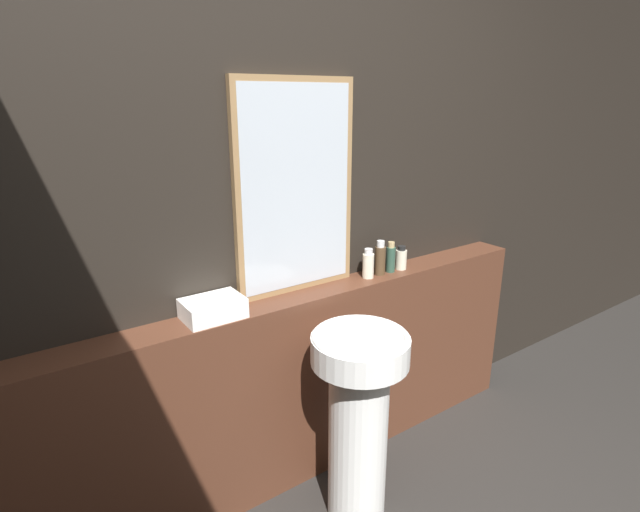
{
  "coord_description": "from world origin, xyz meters",
  "views": [
    {
      "loc": [
        -1.13,
        -0.1,
        1.71
      ],
      "look_at": [
        -0.02,
        1.48,
        1.09
      ],
      "focal_mm": 28.0,
      "sensor_mm": 36.0,
      "label": 1
    }
  ],
  "objects_px": {
    "shampoo_bottle": "(368,264)",
    "mirror": "(296,189)",
    "pedestal_sink": "(358,412)",
    "towel_stack": "(213,308)",
    "conditioner_bottle": "(380,259)",
    "lotion_bottle": "(391,258)",
    "body_wash_bottle": "(401,258)"
  },
  "relations": [
    {
      "from": "lotion_bottle",
      "to": "body_wash_bottle",
      "type": "relative_size",
      "value": 1.28
    },
    {
      "from": "towel_stack",
      "to": "shampoo_bottle",
      "type": "height_order",
      "value": "shampoo_bottle"
    },
    {
      "from": "towel_stack",
      "to": "lotion_bottle",
      "type": "distance_m",
      "value": 0.92
    },
    {
      "from": "conditioner_bottle",
      "to": "lotion_bottle",
      "type": "distance_m",
      "value": 0.07
    },
    {
      "from": "shampoo_bottle",
      "to": "lotion_bottle",
      "type": "distance_m",
      "value": 0.14
    },
    {
      "from": "towel_stack",
      "to": "mirror",
      "type": "bearing_deg",
      "value": 8.95
    },
    {
      "from": "towel_stack",
      "to": "conditioner_bottle",
      "type": "distance_m",
      "value": 0.85
    },
    {
      "from": "conditioner_bottle",
      "to": "pedestal_sink",
      "type": "bearing_deg",
      "value": -139.01
    },
    {
      "from": "mirror",
      "to": "body_wash_bottle",
      "type": "bearing_deg",
      "value": -6.83
    },
    {
      "from": "towel_stack",
      "to": "shampoo_bottle",
      "type": "xyz_separation_m",
      "value": [
        0.78,
        0.0,
        0.03
      ]
    },
    {
      "from": "pedestal_sink",
      "to": "mirror",
      "type": "relative_size",
      "value": 0.95
    },
    {
      "from": "mirror",
      "to": "towel_stack",
      "type": "bearing_deg",
      "value": -171.05
    },
    {
      "from": "pedestal_sink",
      "to": "towel_stack",
      "type": "height_order",
      "value": "towel_stack"
    },
    {
      "from": "mirror",
      "to": "shampoo_bottle",
      "type": "xyz_separation_m",
      "value": [
        0.35,
        -0.07,
        -0.38
      ]
    },
    {
      "from": "pedestal_sink",
      "to": "shampoo_bottle",
      "type": "xyz_separation_m",
      "value": [
        0.34,
        0.36,
        0.47
      ]
    },
    {
      "from": "towel_stack",
      "to": "body_wash_bottle",
      "type": "height_order",
      "value": "body_wash_bottle"
    },
    {
      "from": "conditioner_bottle",
      "to": "lotion_bottle",
      "type": "height_order",
      "value": "conditioner_bottle"
    },
    {
      "from": "towel_stack",
      "to": "body_wash_bottle",
      "type": "xyz_separation_m",
      "value": [
        0.99,
        0.0,
        0.02
      ]
    },
    {
      "from": "towel_stack",
      "to": "pedestal_sink",
      "type": "bearing_deg",
      "value": -38.95
    },
    {
      "from": "body_wash_bottle",
      "to": "mirror",
      "type": "bearing_deg",
      "value": 173.17
    },
    {
      "from": "towel_stack",
      "to": "lotion_bottle",
      "type": "bearing_deg",
      "value": 0.0
    },
    {
      "from": "lotion_bottle",
      "to": "towel_stack",
      "type": "bearing_deg",
      "value": 180.0
    },
    {
      "from": "shampoo_bottle",
      "to": "conditioner_bottle",
      "type": "distance_m",
      "value": 0.07
    },
    {
      "from": "mirror",
      "to": "lotion_bottle",
      "type": "relative_size",
      "value": 5.93
    },
    {
      "from": "conditioner_bottle",
      "to": "lotion_bottle",
      "type": "bearing_deg",
      "value": 0.0
    },
    {
      "from": "shampoo_bottle",
      "to": "mirror",
      "type": "bearing_deg",
      "value": 169.11
    },
    {
      "from": "mirror",
      "to": "body_wash_bottle",
      "type": "distance_m",
      "value": 0.69
    },
    {
      "from": "towel_stack",
      "to": "conditioner_bottle",
      "type": "height_order",
      "value": "conditioner_bottle"
    },
    {
      "from": "mirror",
      "to": "lotion_bottle",
      "type": "bearing_deg",
      "value": -7.79
    },
    {
      "from": "shampoo_bottle",
      "to": "conditioner_bottle",
      "type": "relative_size",
      "value": 0.84
    },
    {
      "from": "towel_stack",
      "to": "lotion_bottle",
      "type": "xyz_separation_m",
      "value": [
        0.92,
        0.0,
        0.03
      ]
    },
    {
      "from": "towel_stack",
      "to": "conditioner_bottle",
      "type": "bearing_deg",
      "value": 0.0
    }
  ]
}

